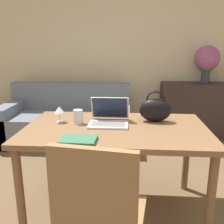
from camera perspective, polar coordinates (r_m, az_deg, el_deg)
name	(u,v)px	position (r m, az deg, el deg)	size (l,w,h in m)	color
wall_back	(130,47)	(4.04, 4.21, 14.69)	(10.00, 0.06, 2.70)	beige
dining_table	(116,137)	(1.99, 0.87, -5.69)	(1.43, 0.86, 0.74)	brown
chair	(100,214)	(1.41, -2.79, -22.29)	(0.50, 0.50, 0.93)	olive
couch	(68,122)	(3.71, -10.12, -2.26)	(1.81, 0.87, 0.82)	slate
sideboard	(205,111)	(4.03, 20.53, 0.31)	(1.34, 0.40, 0.83)	#332823
laptop	(109,116)	(2.04, -0.65, -1.02)	(0.31, 0.30, 0.21)	silver
drinking_glass	(78,117)	(2.05, -7.76, -1.08)	(0.08, 0.08, 0.12)	silver
wine_glass	(59,110)	(2.10, -11.95, 0.36)	(0.08, 0.08, 0.13)	silver
handbag	(155,110)	(2.11, 9.86, 0.54)	(0.26, 0.13, 0.26)	black
flower_vase	(207,60)	(3.93, 20.85, 10.98)	(0.36, 0.36, 0.54)	#333847
book	(78,140)	(1.68, -7.73, -6.36)	(0.24, 0.18, 0.02)	#336B4C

